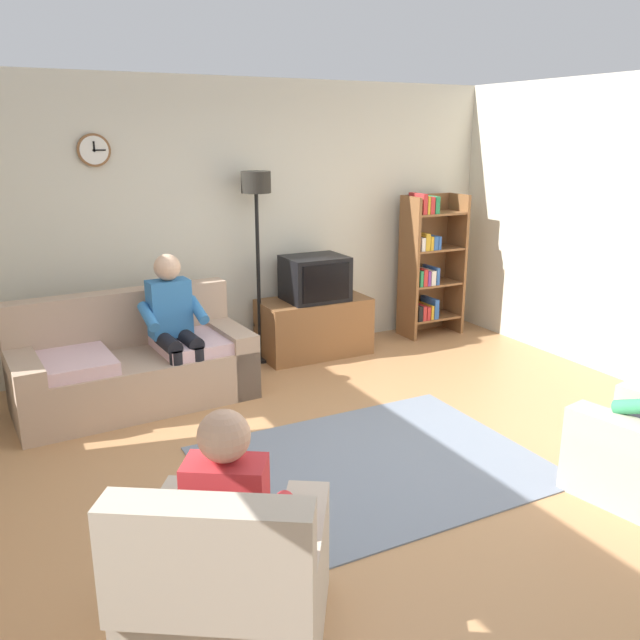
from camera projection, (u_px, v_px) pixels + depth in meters
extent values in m
plane|color=#B27F51|center=(381.00, 459.00, 4.61)|extent=(12.00, 12.00, 0.00)
cube|color=beige|center=(240.00, 222.00, 6.51)|extent=(6.20, 0.12, 2.70)
cylinder|color=brown|center=(94.00, 150.00, 5.66)|extent=(0.28, 0.03, 0.28)
cylinder|color=white|center=(94.00, 150.00, 5.65)|extent=(0.24, 0.01, 0.24)
cube|color=black|center=(94.00, 147.00, 5.63)|extent=(0.02, 0.01, 0.09)
cube|color=black|center=(99.00, 150.00, 5.66)|extent=(0.11, 0.01, 0.01)
cube|color=tan|center=(136.00, 380.00, 5.49)|extent=(1.95, 0.96, 0.42)
cube|color=tan|center=(120.00, 318.00, 5.66)|extent=(1.91, 0.32, 0.48)
cube|color=tan|center=(229.00, 356.00, 5.89)|extent=(0.27, 0.85, 0.56)
cube|color=tan|center=(26.00, 392.00, 5.05)|extent=(0.27, 0.85, 0.56)
cube|color=beige|center=(194.00, 343.00, 5.62)|extent=(0.64, 0.72, 0.10)
cube|color=beige|center=(71.00, 363.00, 5.13)|extent=(0.64, 0.72, 0.10)
cube|color=brown|center=(314.00, 327.00, 6.72)|extent=(1.10, 0.56, 0.58)
cube|color=black|center=(303.00, 318.00, 6.93)|extent=(1.10, 0.04, 0.03)
cube|color=black|center=(315.00, 278.00, 6.56)|extent=(0.60, 0.48, 0.44)
cube|color=black|center=(326.00, 283.00, 6.35)|extent=(0.50, 0.01, 0.36)
cube|color=brown|center=(409.00, 269.00, 7.15)|extent=(0.04, 0.36, 1.55)
cube|color=brown|center=(456.00, 264.00, 7.43)|extent=(0.04, 0.36, 1.55)
cube|color=brown|center=(423.00, 263.00, 7.44)|extent=(0.64, 0.02, 1.55)
cube|color=brown|center=(430.00, 317.00, 7.45)|extent=(0.60, 0.34, 0.02)
cube|color=black|center=(414.00, 312.00, 7.30)|extent=(0.05, 0.28, 0.17)
cube|color=red|center=(418.00, 311.00, 7.33)|extent=(0.04, 0.28, 0.16)
cube|color=red|center=(422.00, 311.00, 7.35)|extent=(0.04, 0.28, 0.15)
cube|color=gold|center=(425.00, 310.00, 7.37)|extent=(0.03, 0.28, 0.16)
cube|color=#2D59A5|center=(429.00, 307.00, 7.39)|extent=(0.06, 0.28, 0.22)
cube|color=brown|center=(432.00, 283.00, 7.35)|extent=(0.60, 0.34, 0.02)
cube|color=#267F4C|center=(415.00, 277.00, 7.19)|extent=(0.04, 0.28, 0.17)
cube|color=red|center=(419.00, 276.00, 7.21)|extent=(0.05, 0.28, 0.18)
cube|color=#72338C|center=(422.00, 277.00, 7.24)|extent=(0.03, 0.28, 0.16)
cube|color=silver|center=(426.00, 276.00, 7.26)|extent=(0.06, 0.28, 0.16)
cube|color=#2D59A5|center=(431.00, 274.00, 7.28)|extent=(0.04, 0.28, 0.19)
cube|color=brown|center=(433.00, 249.00, 7.24)|extent=(0.60, 0.34, 0.02)
cube|color=silver|center=(416.00, 243.00, 7.09)|extent=(0.05, 0.28, 0.14)
cube|color=gold|center=(421.00, 241.00, 7.11)|extent=(0.06, 0.28, 0.18)
cube|color=gold|center=(425.00, 242.00, 7.14)|extent=(0.04, 0.28, 0.15)
cube|color=#2D59A5|center=(429.00, 242.00, 7.16)|extent=(0.06, 0.28, 0.15)
cube|color=#2D59A5|center=(432.00, 242.00, 7.19)|extent=(0.03, 0.28, 0.14)
cube|color=brown|center=(435.00, 213.00, 7.13)|extent=(0.60, 0.34, 0.02)
cube|color=red|center=(418.00, 203.00, 6.98)|extent=(0.05, 0.28, 0.21)
cube|color=gold|center=(422.00, 204.00, 7.00)|extent=(0.03, 0.28, 0.19)
cube|color=red|center=(425.00, 205.00, 7.02)|extent=(0.05, 0.28, 0.18)
cube|color=#267F4C|center=(430.00, 204.00, 7.05)|extent=(0.05, 0.28, 0.18)
cylinder|color=black|center=(260.00, 358.00, 6.64)|extent=(0.28, 0.28, 0.03)
cylinder|color=black|center=(258.00, 276.00, 6.41)|extent=(0.04, 0.04, 1.70)
cylinder|color=black|center=(256.00, 182.00, 6.16)|extent=(0.28, 0.28, 0.20)
cube|color=#BCAD99|center=(233.00, 598.00, 2.93)|extent=(1.12, 1.14, 0.40)
cube|color=#BCAD99|center=(208.00, 563.00, 2.46)|extent=(0.77, 0.58, 0.50)
cube|color=#BCAD99|center=(167.00, 577.00, 2.95)|extent=(0.59, 0.78, 0.56)
cube|color=#BCAD99|center=(300.00, 584.00, 2.91)|extent=(0.59, 0.78, 0.56)
cube|color=#BCAD99|center=(630.00, 468.00, 3.91)|extent=(0.34, 0.82, 0.56)
cube|color=slate|center=(373.00, 465.00, 4.52)|extent=(2.20, 1.70, 0.01)
cube|color=#3372B2|center=(169.00, 308.00, 5.52)|extent=(0.35, 0.22, 0.48)
sphere|color=#D8AD8C|center=(167.00, 267.00, 5.42)|extent=(0.22, 0.22, 0.22)
cylinder|color=black|center=(189.00, 340.00, 5.48)|extent=(0.15, 0.39, 0.13)
cylinder|color=black|center=(168.00, 343.00, 5.39)|extent=(0.15, 0.39, 0.13)
cylinder|color=black|center=(199.00, 378.00, 5.40)|extent=(0.12, 0.12, 0.52)
cylinder|color=black|center=(178.00, 382.00, 5.31)|extent=(0.12, 0.12, 0.52)
cylinder|color=#3372B2|center=(198.00, 310.00, 5.55)|extent=(0.11, 0.34, 0.20)
cylinder|color=#3372B2|center=(148.00, 317.00, 5.34)|extent=(0.11, 0.34, 0.20)
cube|color=red|center=(227.00, 513.00, 2.76)|extent=(0.39, 0.35, 0.48)
sphere|color=tan|center=(224.00, 436.00, 2.67)|extent=(0.22, 0.22, 0.22)
cylinder|color=#2D334C|center=(218.00, 536.00, 3.01)|extent=(0.31, 0.39, 0.13)
cylinder|color=#2D334C|center=(257.00, 538.00, 3.00)|extent=(0.31, 0.39, 0.13)
cylinder|color=#2D334C|center=(229.00, 552.00, 3.26)|extent=(0.15, 0.15, 0.40)
cylinder|color=#2D334C|center=(265.00, 554.00, 3.24)|extent=(0.15, 0.15, 0.40)
cylinder|color=red|center=(184.00, 503.00, 2.88)|extent=(0.25, 0.33, 0.20)
cylinder|color=red|center=(280.00, 507.00, 2.84)|extent=(0.25, 0.33, 0.20)
cylinder|color=black|center=(631.00, 430.00, 4.09)|extent=(0.20, 0.40, 0.13)
cylinder|color=black|center=(599.00, 451.00, 4.29)|extent=(0.13, 0.13, 0.40)
cylinder|color=black|center=(613.00, 443.00, 4.40)|extent=(0.13, 0.13, 0.40)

